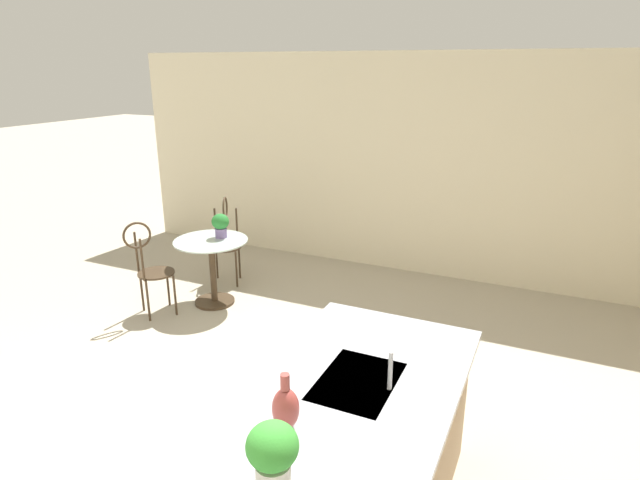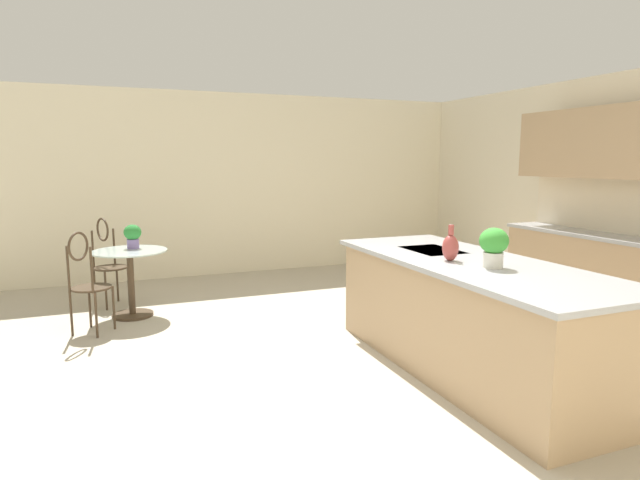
% 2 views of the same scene
% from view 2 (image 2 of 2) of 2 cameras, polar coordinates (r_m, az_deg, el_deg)
% --- Properties ---
extents(ground_plane, '(40.00, 40.00, 0.00)m').
position_cam_2_polar(ground_plane, '(4.48, 4.09, -13.93)').
color(ground_plane, '#B2A893').
extents(wall_left_window, '(0.12, 7.80, 2.70)m').
position_cam_2_polar(wall_left_window, '(8.19, -8.99, 5.91)').
color(wall_left_window, beige).
rests_on(wall_left_window, ground).
extents(kitchen_island, '(2.80, 1.06, 0.92)m').
position_cam_2_polar(kitchen_island, '(4.52, 15.69, -7.81)').
color(kitchen_island, tan).
rests_on(kitchen_island, ground).
extents(back_counter_run, '(2.44, 0.64, 1.52)m').
position_cam_2_polar(back_counter_run, '(6.61, 28.38, -3.11)').
color(back_counter_run, tan).
rests_on(back_counter_run, ground).
extents(upper_cabinet_run, '(2.40, 0.36, 0.76)m').
position_cam_2_polar(upper_cabinet_run, '(6.48, 29.11, 9.15)').
color(upper_cabinet_run, tan).
rests_on(upper_cabinet_run, back_counter_run).
extents(bistro_table, '(0.80, 0.80, 0.74)m').
position_cam_2_polar(bistro_table, '(6.20, -19.64, -3.73)').
color(bistro_table, '#3D2D1E').
rests_on(bistro_table, ground).
extents(chair_near_window, '(0.53, 0.53, 1.04)m').
position_cam_2_polar(chair_near_window, '(5.69, -23.74, -3.74)').
color(chair_near_window, '#3D2D1E').
rests_on(chair_near_window, ground).
extents(chair_by_island, '(0.52, 0.51, 1.04)m').
position_cam_2_polar(chair_by_island, '(6.76, -21.82, -1.77)').
color(chair_by_island, '#3D2D1E').
rests_on(chair_by_island, ground).
extents(sink_faucet, '(0.02, 0.02, 0.22)m').
position_cam_2_polar(sink_faucet, '(4.93, 13.76, 0.36)').
color(sink_faucet, '#B2B5BA').
rests_on(sink_faucet, kitchen_island).
extents(potted_plant_on_table, '(0.19, 0.19, 0.27)m').
position_cam_2_polar(potted_plant_on_table, '(6.26, -19.47, 0.53)').
color(potted_plant_on_table, '#7A669E').
rests_on(potted_plant_on_table, bistro_table).
extents(potted_plant_counter_near, '(0.21, 0.21, 0.30)m').
position_cam_2_polar(potted_plant_counter_near, '(4.13, 18.15, -0.51)').
color(potted_plant_counter_near, beige).
rests_on(potted_plant_counter_near, kitchen_island).
extents(vase_on_counter, '(0.13, 0.13, 0.29)m').
position_cam_2_polar(vase_on_counter, '(4.33, 13.82, -0.75)').
color(vase_on_counter, '#993D38').
rests_on(vase_on_counter, kitchen_island).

